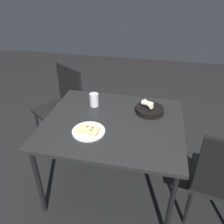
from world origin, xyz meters
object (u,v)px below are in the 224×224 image
Objects in this scene: pizza_plate at (89,131)px; dining_table at (113,127)px; bread_basket at (149,109)px; chair_near at (63,102)px; beer_glass at (94,100)px; chair_far at (223,178)px.

dining_table is at bearing -130.00° from pizza_plate.
chair_near is at bearing -19.60° from bread_basket.
dining_table is at bearing 134.94° from beer_glass.
pizza_plate is at bearing 50.00° from dining_table.
beer_glass reaches higher than dining_table.
chair_far is at bearing 153.27° from chair_near.
beer_glass is 0.65m from chair_near.
pizza_plate is 0.42m from beer_glass.
dining_table is 4.68× the size of bread_basket.
dining_table is 1.25× the size of chair_near.
chair_near is (0.72, -0.57, -0.15)m from dining_table.
dining_table is at bearing 36.67° from bread_basket.
pizza_plate is 2.11× the size of beer_glass.
beer_glass is 1.24m from chair_far.
dining_table is 0.93m from chair_near.
chair_near is at bearing -26.73° from chair_far.
beer_glass reaches higher than pizza_plate.
bread_basket is at bearing 160.40° from chair_near.
chair_near reaches higher than bread_basket.
beer_glass is at bearing -45.06° from dining_table.
chair_far reaches higher than bread_basket.
chair_far reaches higher than beer_glass.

